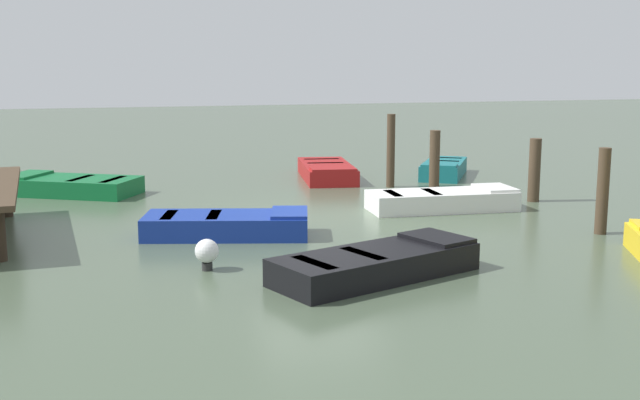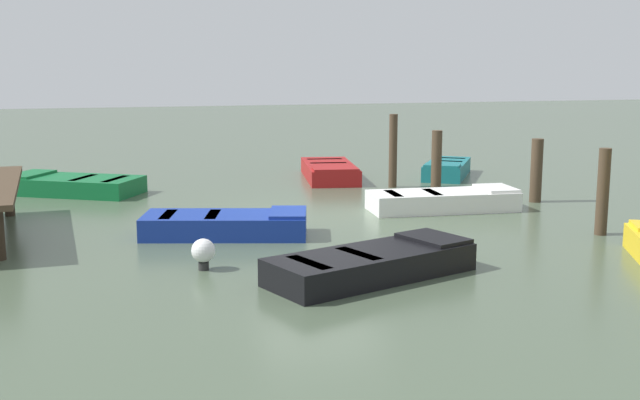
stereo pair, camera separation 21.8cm
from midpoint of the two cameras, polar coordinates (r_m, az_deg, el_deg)
name	(u,v)px [view 1 (the left image)]	position (r m, az deg, el deg)	size (l,w,h in m)	color
ground_plane	(320,217)	(15.86, -0.39, -1.25)	(80.00, 80.00, 0.00)	#475642
rowboat_teal	(444,168)	(21.67, 8.65, 2.27)	(2.74, 2.22, 0.46)	#14666B
rowboat_black	(377,263)	(11.48, 3.60, -4.56)	(2.16, 3.34, 0.46)	black
rowboat_green	(71,185)	(19.45, -17.86, 1.02)	(2.72, 3.34, 0.46)	#0F602D
rowboat_white	(443,200)	(16.77, 8.51, 0.01)	(1.33, 3.15, 0.46)	silver
rowboat_blue	(228,224)	(14.21, -7.13, -1.77)	(1.88, 3.11, 0.46)	navy
rowboat_red	(327,171)	(20.95, 0.20, 2.12)	(3.27, 1.73, 0.46)	maroon
mooring_piling_mid_left	(534,170)	(18.14, 14.91, 2.10)	(0.26, 0.26, 1.41)	#423323
mooring_piling_near_left	(434,162)	(18.77, 7.95, 2.74)	(0.24, 0.24, 1.50)	#423323
mooring_piling_near_right	(391,151)	(19.59, 4.82, 3.57)	(0.20, 0.20, 1.81)	#423323
mooring_piling_far_left	(603,191)	(15.06, 19.37, 0.61)	(0.22, 0.22, 1.57)	#423323
marker_buoy	(207,252)	(11.95, -8.70, -3.73)	(0.36, 0.36, 0.48)	#262626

